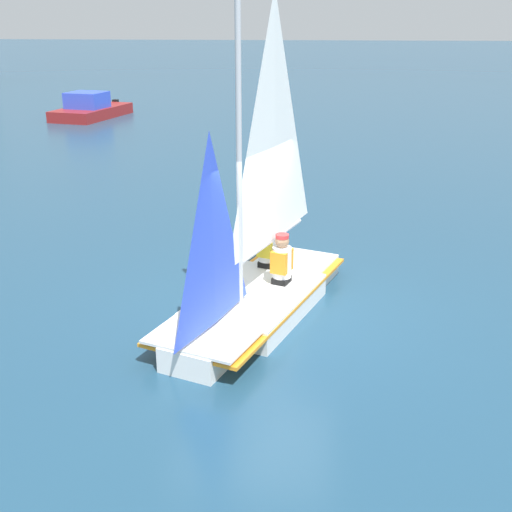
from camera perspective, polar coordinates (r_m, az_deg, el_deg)
name	(u,v)px	position (r m, az deg, el deg)	size (l,w,h in m)	color
ground_plane	(256,313)	(10.01, 0.00, -5.12)	(260.00, 260.00, 0.00)	navy
sailboat_main	(257,271)	(9.77, 0.10, -1.36)	(4.47, 2.76, 4.87)	white
sailor_helm	(282,266)	(10.13, 2.30, -0.93)	(0.41, 0.38, 1.16)	black
sailor_crew	(267,251)	(10.81, 1.02, 0.42)	(0.41, 0.38, 1.16)	black
motorboat_distant	(91,109)	(31.02, -14.49, 12.56)	(4.52, 2.80, 1.18)	maroon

